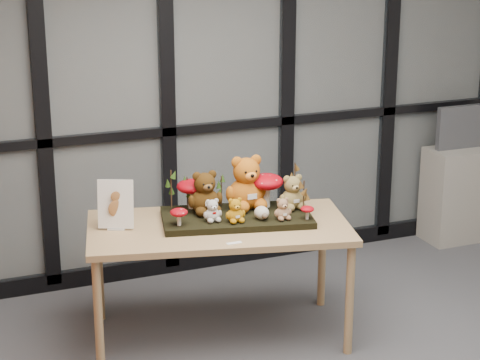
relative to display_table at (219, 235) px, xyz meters
name	(u,v)px	position (x,y,z in m)	size (l,w,h in m)	color
room_shell	(432,108)	(0.47, -1.41, 1.02)	(5.00, 5.00, 5.00)	#A9A79F
glass_partition	(229,74)	(0.47, 1.06, 0.76)	(4.90, 0.06, 2.78)	#2D383F
display_table	(219,235)	(0.00, 0.00, 0.00)	(1.68, 1.11, 0.72)	tan
diorama_tray	(237,218)	(0.13, 0.03, 0.09)	(0.89, 0.44, 0.04)	black
bear_pooh_yellow	(246,179)	(0.23, 0.13, 0.29)	(0.28, 0.25, 0.36)	#BF6114
bear_brown_medium	(205,190)	(-0.04, 0.14, 0.25)	(0.22, 0.20, 0.29)	#40270B
bear_tan_back	(292,190)	(0.49, 0.01, 0.22)	(0.18, 0.16, 0.23)	olive
bear_small_yellow	(235,209)	(0.07, -0.08, 0.18)	(0.12, 0.11, 0.16)	#B7780E
bear_white_bow	(212,209)	(-0.05, -0.02, 0.18)	(0.11, 0.10, 0.15)	beige
bear_beige_small	(282,207)	(0.35, -0.14, 0.18)	(0.11, 0.10, 0.15)	#A27552
plush_cream_hedgehog	(262,212)	(0.23, -0.10, 0.15)	(0.07, 0.06, 0.09)	silver
mushroom_back_left	(192,193)	(-0.09, 0.24, 0.21)	(0.18, 0.18, 0.20)	#99040F
mushroom_back_right	(267,189)	(0.35, 0.10, 0.22)	(0.21, 0.21, 0.23)	#99040F
mushroom_front_left	(179,216)	(-0.25, -0.02, 0.16)	(0.10, 0.10, 0.11)	#99040F
mushroom_front_right	(307,212)	(0.48, -0.20, 0.15)	(0.08, 0.08, 0.09)	#99040F
sprig_green_far_left	(171,191)	(-0.22, 0.23, 0.24)	(0.05, 0.05, 0.26)	black
sprig_green_mid_left	(187,193)	(-0.11, 0.25, 0.20)	(0.05, 0.05, 0.20)	black
sprig_dry_far_right	(295,185)	(0.51, 0.04, 0.24)	(0.05, 0.05, 0.28)	brown
sprig_dry_mid_right	(304,197)	(0.52, -0.08, 0.21)	(0.05, 0.05, 0.20)	brown
sprig_green_centre	(221,191)	(0.10, 0.21, 0.20)	(0.05, 0.05, 0.19)	black
sign_holder	(116,207)	(-0.58, 0.16, 0.20)	(0.21, 0.13, 0.30)	silver
label_card	(234,243)	(-0.02, -0.31, 0.07)	(0.09, 0.03, 0.00)	white
cabinet	(460,194)	(2.35, 0.86, -0.29)	(0.56, 0.33, 0.74)	gray
monitor	(464,127)	(2.35, 0.88, 0.25)	(0.47, 0.05, 0.34)	#4E5056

